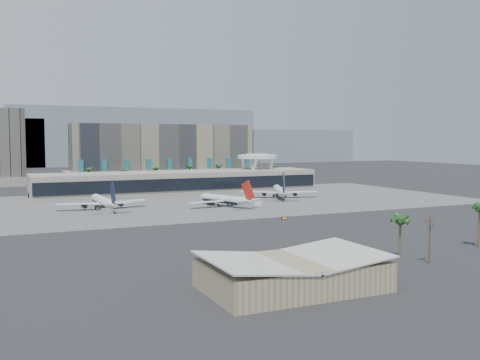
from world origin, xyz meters
name	(u,v)px	position (x,y,z in m)	size (l,w,h in m)	color
ground	(263,214)	(0.00, 0.00, 0.00)	(900.00, 900.00, 0.00)	#232326
apron_pad	(214,201)	(0.00, 55.00, 0.03)	(260.00, 130.00, 0.06)	#5B5B59
mountain_ridge	(110,141)	(27.88, 470.00, 29.89)	(680.00, 60.00, 70.00)	gray
hotel	(165,160)	(10.00, 174.41, 16.81)	(140.00, 30.00, 42.00)	gray
office_tower	(4,152)	(-95.00, 200.00, 22.94)	(30.00, 30.00, 52.00)	black
terminal	(180,181)	(0.00, 109.84, 6.52)	(170.00, 32.50, 14.50)	#B5AC9F
saucer_structure	(257,159)	(55.00, 116.00, 18.45)	(26.00, 26.00, 21.89)	white
palm_row	(173,171)	(7.00, 145.00, 10.50)	(157.80, 2.80, 13.10)	brown
hangar_left	(292,274)	(-45.00, -102.00, 3.20)	(36.65, 22.60, 7.55)	gray
utility_pole	(430,235)	(-2.00, -96.09, 7.14)	(3.20, 0.85, 12.00)	#4C3826
airliner_left	(103,201)	(-57.36, 43.92, 3.63)	(40.50, 41.74, 14.40)	white
airliner_centre	(224,199)	(-3.89, 32.19, 3.32)	(35.39, 36.58, 13.15)	white
airliner_right	(280,191)	(37.29, 53.23, 3.74)	(39.31, 40.52, 14.85)	white
service_vehicle_a	(107,211)	(-58.54, 28.67, 1.10)	(4.50, 2.20, 2.20)	white
service_vehicle_b	(257,204)	(11.52, 28.04, 0.89)	(3.47, 1.98, 1.79)	white
taxiway_sign	(284,218)	(1.21, -16.30, 0.53)	(2.37, 0.97, 1.08)	black
near_palm_a	(400,225)	(-5.13, -88.77, 8.73)	(6.00, 6.00, 11.56)	brown
near_palm_b	(480,213)	(26.04, -86.39, 9.99)	(6.00, 6.00, 12.84)	brown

